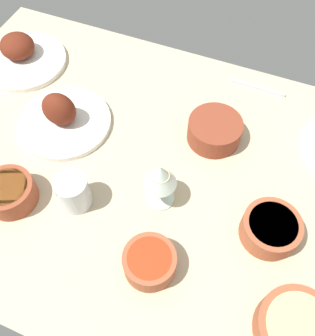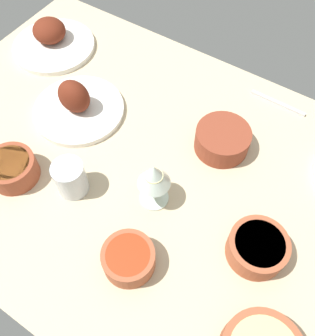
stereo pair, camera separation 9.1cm
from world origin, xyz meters
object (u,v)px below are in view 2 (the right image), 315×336
water_tumbler (70,178)px  fork_loose (278,103)px  plate_far_side (52,40)px  plate_near_viewer (77,105)px  bowl_soup (12,168)px  wine_glass (154,177)px  bowl_cream (257,247)px  bowl_onions (222,139)px  bowl_sauce (129,258)px

water_tumbler → fork_loose: (31.23, 52.66, -4.15)cm
plate_far_side → plate_near_viewer: size_ratio=1.02×
plate_far_side → fork_loose: (70.16, 15.97, -2.06)cm
bowl_soup → water_tumbler: water_tumbler is taller
wine_glass → fork_loose: 47.26cm
water_tumbler → fork_loose: size_ratio=0.56×
bowl_cream → wine_glass: wine_glass is taller
bowl_cream → bowl_onions: bearing=132.4°
bowl_onions → water_tumbler: water_tumbler is taller
bowl_soup → bowl_cream: bearing=13.5°
bowl_onions → water_tumbler: (-24.54, -30.46, 1.16)cm
plate_far_side → bowl_cream: (83.13, -27.78, 0.76)cm
wine_glass → bowl_soup: bearing=-157.7°
bowl_sauce → bowl_cream: bearing=37.8°
wine_glass → bowl_sauce: bearing=-75.5°
bowl_cream → wine_glass: 26.92cm
bowl_sauce → plate_near_viewer: bearing=143.1°
plate_far_side → bowl_onions: 63.78cm
plate_far_side → plate_near_viewer: bearing=-35.0°
wine_glass → plate_near_viewer: bearing=160.8°
plate_far_side → wine_glass: (57.07, -28.42, 7.47)cm
plate_near_viewer → wine_glass: wine_glass is taller
bowl_sauce → bowl_soup: bowl_soup is taller
bowl_cream → bowl_sauce: size_ratio=1.14×
plate_near_viewer → bowl_soup: size_ratio=2.07×
plate_near_viewer → bowl_soup: 24.81cm
plate_far_side → bowl_cream: plate_far_side is taller
bowl_sauce → bowl_soup: bearing=175.5°
bowl_onions → plate_near_viewer: bearing=-164.6°
bowl_soup → wine_glass: 35.93cm
wine_glass → plate_far_side: bearing=153.5°
plate_near_viewer → plate_far_side: bearing=145.0°
plate_near_viewer → bowl_sauce: size_ratio=2.21×
bowl_cream → bowl_soup: same height
bowl_cream → wine_glass: (-26.07, -0.65, 6.71)cm
bowl_cream → fork_loose: size_ratio=0.80×
bowl_onions → bowl_sauce: 38.59cm
bowl_soup → fork_loose: 73.78cm
plate_far_side → bowl_onions: bearing=-5.6°
plate_far_side → plate_near_viewer: plate_near_viewer is taller
wine_glass → fork_loose: size_ratio=0.86×
water_tumbler → bowl_sauce: bearing=-19.8°
water_tumbler → bowl_onions: bearing=51.1°
plate_near_viewer → fork_loose: size_ratio=1.54×
plate_near_viewer → fork_loose: 56.54cm
wine_glass → water_tumbler: 20.64cm
bowl_sauce → bowl_onions: bearing=86.7°
bowl_sauce → bowl_soup: size_ratio=0.94×
plate_near_viewer → bowl_onions: size_ratio=1.79×
plate_near_viewer → bowl_cream: size_ratio=1.94×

